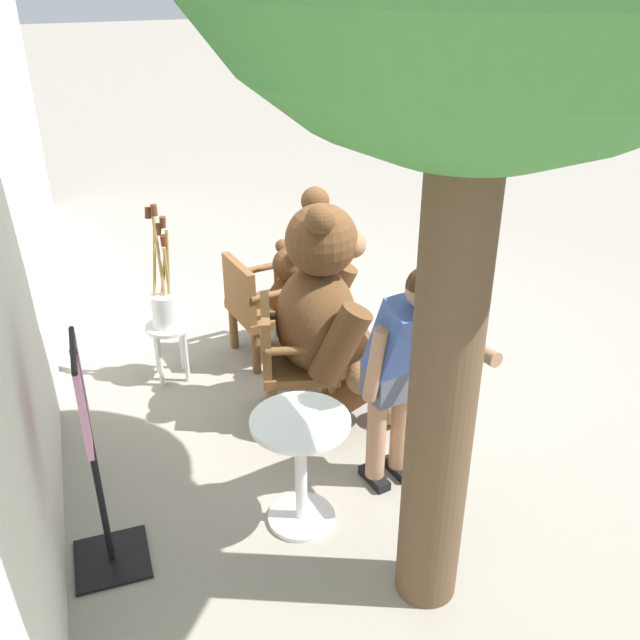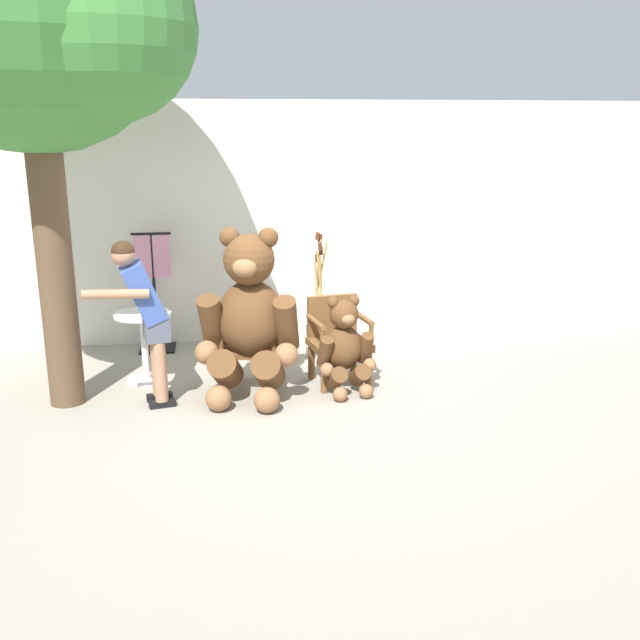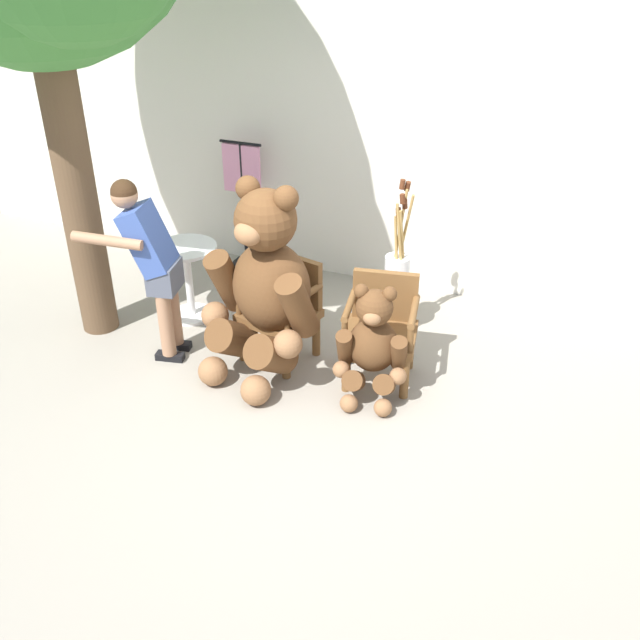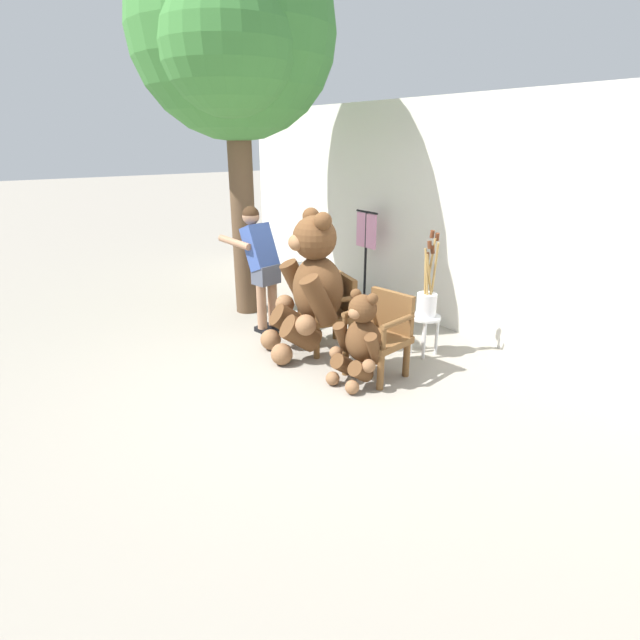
{
  "view_description": "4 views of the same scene",
  "coord_description": "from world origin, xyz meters",
  "px_view_note": "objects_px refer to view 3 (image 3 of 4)",
  "views": [
    {
      "loc": [
        -4.54,
        1.92,
        3.02
      ],
      "look_at": [
        -0.25,
        0.44,
        0.62
      ],
      "focal_mm": 40.0,
      "sensor_mm": 36.0,
      "label": 1
    },
    {
      "loc": [
        -0.75,
        -6.02,
        2.52
      ],
      "look_at": [
        0.16,
        0.14,
        0.81
      ],
      "focal_mm": 40.0,
      "sensor_mm": 36.0,
      "label": 2
    },
    {
      "loc": [
        1.75,
        -3.96,
        3.39
      ],
      "look_at": [
        0.14,
        0.12,
        0.79
      ],
      "focal_mm": 40.0,
      "sensor_mm": 36.0,
      "label": 3
    },
    {
      "loc": [
        3.95,
        -2.49,
        2.34
      ],
      "look_at": [
        -0.02,
        0.27,
        0.56
      ],
      "focal_mm": 28.0,
      "sensor_mm": 36.0,
      "label": 4
    }
  ],
  "objects_px": {
    "wooden_chair_left": "(283,307)",
    "teddy_bear_small": "(372,345)",
    "person_visitor": "(151,257)",
    "brush_bucket": "(398,263)",
    "white_stool": "(396,294)",
    "clothing_display_stand": "(244,204)",
    "teddy_bear_large": "(264,285)",
    "wooden_chair_right": "(381,326)",
    "round_side_table": "(188,273)"
  },
  "relations": [
    {
      "from": "wooden_chair_left",
      "to": "teddy_bear_small",
      "type": "relative_size",
      "value": 0.91
    },
    {
      "from": "teddy_bear_small",
      "to": "person_visitor",
      "type": "bearing_deg",
      "value": -177.38
    },
    {
      "from": "teddy_bear_small",
      "to": "brush_bucket",
      "type": "distance_m",
      "value": 1.06
    },
    {
      "from": "person_visitor",
      "to": "white_stool",
      "type": "xyz_separation_m",
      "value": [
        1.74,
        1.12,
        -0.56
      ]
    },
    {
      "from": "wooden_chair_left",
      "to": "white_stool",
      "type": "height_order",
      "value": "wooden_chair_left"
    },
    {
      "from": "wooden_chair_left",
      "to": "white_stool",
      "type": "bearing_deg",
      "value": 44.53
    },
    {
      "from": "wooden_chair_left",
      "to": "person_visitor",
      "type": "xyz_separation_m",
      "value": [
        -0.98,
        -0.38,
        0.46
      ]
    },
    {
      "from": "person_visitor",
      "to": "clothing_display_stand",
      "type": "xyz_separation_m",
      "value": [
        -0.06,
        1.73,
        -0.2
      ]
    },
    {
      "from": "teddy_bear_large",
      "to": "white_stool",
      "type": "distance_m",
      "value": 1.36
    },
    {
      "from": "brush_bucket",
      "to": "teddy_bear_small",
      "type": "bearing_deg",
      "value": -83.91
    },
    {
      "from": "teddy_bear_large",
      "to": "brush_bucket",
      "type": "height_order",
      "value": "teddy_bear_large"
    },
    {
      "from": "teddy_bear_large",
      "to": "brush_bucket",
      "type": "xyz_separation_m",
      "value": [
        0.8,
        1.01,
        -0.13
      ]
    },
    {
      "from": "teddy_bear_small",
      "to": "wooden_chair_left",
      "type": "bearing_deg",
      "value": 161.57
    },
    {
      "from": "wooden_chair_right",
      "to": "round_side_table",
      "type": "relative_size",
      "value": 1.19
    },
    {
      "from": "brush_bucket",
      "to": "round_side_table",
      "type": "relative_size",
      "value": 1.33
    },
    {
      "from": "white_stool",
      "to": "clothing_display_stand",
      "type": "relative_size",
      "value": 0.34
    },
    {
      "from": "wooden_chair_left",
      "to": "round_side_table",
      "type": "bearing_deg",
      "value": 165.97
    },
    {
      "from": "person_visitor",
      "to": "white_stool",
      "type": "relative_size",
      "value": 3.37
    },
    {
      "from": "wooden_chair_right",
      "to": "teddy_bear_large",
      "type": "height_order",
      "value": "teddy_bear_large"
    },
    {
      "from": "teddy_bear_small",
      "to": "round_side_table",
      "type": "height_order",
      "value": "teddy_bear_small"
    },
    {
      "from": "teddy_bear_small",
      "to": "white_stool",
      "type": "height_order",
      "value": "teddy_bear_small"
    },
    {
      "from": "person_visitor",
      "to": "round_side_table",
      "type": "relative_size",
      "value": 2.15
    },
    {
      "from": "wooden_chair_right",
      "to": "teddy_bear_small",
      "type": "bearing_deg",
      "value": -86.29
    },
    {
      "from": "person_visitor",
      "to": "clothing_display_stand",
      "type": "relative_size",
      "value": 1.14
    },
    {
      "from": "wooden_chair_left",
      "to": "wooden_chair_right",
      "type": "xyz_separation_m",
      "value": [
        0.85,
        0.0,
        0.0
      ]
    },
    {
      "from": "clothing_display_stand",
      "to": "wooden_chair_right",
      "type": "bearing_deg",
      "value": -35.69
    },
    {
      "from": "teddy_bear_large",
      "to": "round_side_table",
      "type": "xyz_separation_m",
      "value": [
        -1.03,
        0.53,
        -0.34
      ]
    },
    {
      "from": "wooden_chair_left",
      "to": "teddy_bear_small",
      "type": "bearing_deg",
      "value": -18.43
    },
    {
      "from": "wooden_chair_left",
      "to": "teddy_bear_small",
      "type": "xyz_separation_m",
      "value": [
        0.87,
        -0.29,
        0.0
      ]
    },
    {
      "from": "round_side_table",
      "to": "teddy_bear_large",
      "type": "bearing_deg",
      "value": -27.22
    },
    {
      "from": "wooden_chair_left",
      "to": "person_visitor",
      "type": "distance_m",
      "value": 1.14
    },
    {
      "from": "teddy_bear_small",
      "to": "clothing_display_stand",
      "type": "xyz_separation_m",
      "value": [
        -1.91,
        1.65,
        0.26
      ]
    },
    {
      "from": "wooden_chair_left",
      "to": "round_side_table",
      "type": "xyz_separation_m",
      "value": [
        -1.07,
        0.27,
        -0.01
      ]
    },
    {
      "from": "round_side_table",
      "to": "brush_bucket",
      "type": "bearing_deg",
      "value": 14.63
    },
    {
      "from": "white_stool",
      "to": "clothing_display_stand",
      "type": "bearing_deg",
      "value": 161.18
    },
    {
      "from": "wooden_chair_left",
      "to": "person_visitor",
      "type": "bearing_deg",
      "value": -159.03
    },
    {
      "from": "wooden_chair_right",
      "to": "teddy_bear_small",
      "type": "relative_size",
      "value": 0.91
    },
    {
      "from": "wooden_chair_right",
      "to": "brush_bucket",
      "type": "xyz_separation_m",
      "value": [
        -0.09,
        0.74,
        0.2
      ]
    },
    {
      "from": "wooden_chair_left",
      "to": "round_side_table",
      "type": "height_order",
      "value": "wooden_chair_left"
    },
    {
      "from": "person_visitor",
      "to": "white_stool",
      "type": "height_order",
      "value": "person_visitor"
    },
    {
      "from": "teddy_bear_small",
      "to": "round_side_table",
      "type": "xyz_separation_m",
      "value": [
        -1.94,
        0.56,
        -0.02
      ]
    },
    {
      "from": "clothing_display_stand",
      "to": "person_visitor",
      "type": "bearing_deg",
      "value": -88.12
    },
    {
      "from": "wooden_chair_right",
      "to": "brush_bucket",
      "type": "height_order",
      "value": "brush_bucket"
    },
    {
      "from": "person_visitor",
      "to": "white_stool",
      "type": "distance_m",
      "value": 2.14
    },
    {
      "from": "wooden_chair_left",
      "to": "brush_bucket",
      "type": "xyz_separation_m",
      "value": [
        0.76,
        0.74,
        0.2
      ]
    },
    {
      "from": "teddy_bear_large",
      "to": "wooden_chair_right",
      "type": "bearing_deg",
      "value": 16.64
    },
    {
      "from": "wooden_chair_right",
      "to": "teddy_bear_large",
      "type": "distance_m",
      "value": 0.98
    },
    {
      "from": "wooden_chair_left",
      "to": "teddy_bear_large",
      "type": "height_order",
      "value": "teddy_bear_large"
    },
    {
      "from": "clothing_display_stand",
      "to": "round_side_table",
      "type": "bearing_deg",
      "value": -91.72
    },
    {
      "from": "wooden_chair_left",
      "to": "brush_bucket",
      "type": "distance_m",
      "value": 1.08
    }
  ]
}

